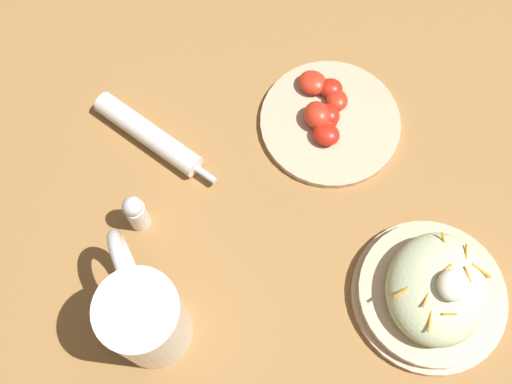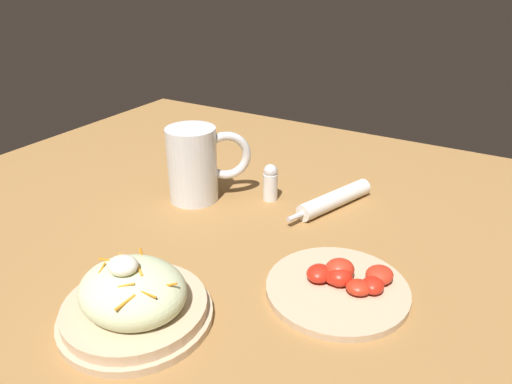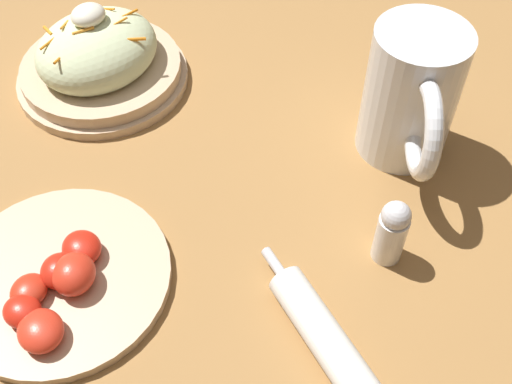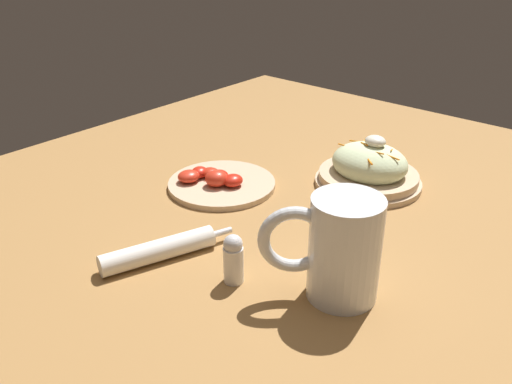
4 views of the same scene
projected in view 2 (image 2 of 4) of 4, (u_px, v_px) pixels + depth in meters
ground_plane at (212, 250)px, 0.81m from camera, size 1.43×1.43×0.00m
salad_plate at (134, 300)px, 0.64m from camera, size 0.21×0.21×0.10m
beer_mug at (195, 168)px, 0.96m from camera, size 0.15×0.13×0.15m
napkin_roll at (334, 200)px, 0.95m from camera, size 0.09×0.21×0.03m
tomato_plate at (341, 283)px, 0.71m from camera, size 0.21×0.21×0.04m
salt_shaker at (270, 182)px, 0.97m from camera, size 0.03×0.03×0.08m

